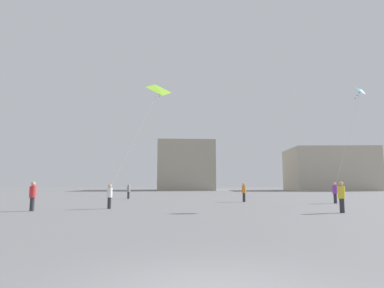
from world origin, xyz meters
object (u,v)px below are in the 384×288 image
object	(u,v)px
person_in_grey	(129,191)
person_in_purple	(335,192)
person_in_white	(110,195)
person_in_red	(33,195)
person_in_orange	(244,191)
building_left_hall	(185,166)
person_in_yellow	(341,196)
building_centre_hall	(329,169)
kite_lime_delta	(159,91)
kite_cyan_diamond	(360,91)

from	to	relation	value
person_in_grey	person_in_purple	world-z (taller)	person_in_purple
person_in_white	person_in_red	xyz separation A→B (m)	(-4.35, -1.80, 0.08)
person_in_white	person_in_orange	world-z (taller)	person_in_orange
person_in_white	building_left_hall	bearing A→B (deg)	114.31
person_in_white	person_in_red	size ratio (longest dim) A/B	0.92
person_in_yellow	person_in_red	bearing A→B (deg)	-67.95
building_left_hall	building_centre_hall	size ratio (longest dim) A/B	0.89
person_in_orange	person_in_yellow	bearing A→B (deg)	-39.19
person_in_red	person_in_purple	size ratio (longest dim) A/B	1.01
person_in_red	building_centre_hall	world-z (taller)	building_centre_hall
person_in_red	kite_lime_delta	distance (m)	11.79
person_in_white	building_left_hall	xyz separation A→B (m)	(4.63, 63.33, 5.25)
person_in_yellow	person_in_purple	world-z (taller)	person_in_yellow
person_in_grey	kite_cyan_diamond	xyz separation A→B (m)	(19.67, -13.04, 7.71)
person_in_white	building_centre_hall	xyz separation A→B (m)	(40.63, 59.14, 4.30)
person_in_grey	person_in_red	distance (m)	16.52
person_in_grey	person_in_purple	size ratio (longest dim) A/B	0.93
person_in_orange	kite_lime_delta	xyz separation A→B (m)	(-7.53, -5.35, 8.05)
person_in_orange	person_in_white	bearing A→B (deg)	-109.90
person_in_purple	kite_cyan_diamond	world-z (taller)	kite_cyan_diamond
kite_cyan_diamond	building_left_hall	bearing A→B (deg)	102.49
person_in_white	person_in_yellow	world-z (taller)	person_in_yellow
kite_cyan_diamond	person_in_yellow	bearing A→B (deg)	-130.93
person_in_red	kite_cyan_diamond	bearing A→B (deg)	103.32
person_in_white	person_in_yellow	size ratio (longest dim) A/B	0.91
kite_lime_delta	building_centre_hall	distance (m)	67.91
person_in_white	building_left_hall	world-z (taller)	building_left_hall
person_in_grey	person_in_yellow	xyz separation A→B (m)	(15.60, -17.73, 0.08)
person_in_white	person_in_grey	world-z (taller)	person_in_grey
person_in_orange	building_centre_hall	xyz separation A→B (m)	(30.11, 51.04, 4.25)
person_in_purple	person_in_white	bearing A→B (deg)	126.55
person_in_yellow	person_in_purple	size ratio (longest dim) A/B	1.01
person_in_white	building_left_hall	size ratio (longest dim) A/B	0.09
kite_cyan_diamond	person_in_grey	bearing A→B (deg)	146.45
person_in_red	building_centre_hall	size ratio (longest dim) A/B	0.09
building_centre_hall	person_in_grey	bearing A→B (deg)	-133.19
kite_lime_delta	person_in_white	bearing A→B (deg)	-137.46
person_in_white	kite_cyan_diamond	size ratio (longest dim) A/B	0.21
person_in_grey	building_centre_hall	xyz separation A→B (m)	(41.96, 44.70, 4.30)
kite_cyan_diamond	person_in_white	bearing A→B (deg)	-175.64
person_in_yellow	building_left_hall	bearing A→B (deg)	-145.15
person_in_red	person_in_purple	xyz separation A→B (m)	(22.32, 7.55, -0.01)
person_in_white	kite_cyan_diamond	xyz separation A→B (m)	(18.35, 1.40, 7.72)
person_in_orange	person_in_red	bearing A→B (deg)	-113.82
person_in_red	kite_lime_delta	xyz separation A→B (m)	(7.34, 4.55, 8.02)
person_in_purple	kite_lime_delta	world-z (taller)	kite_lime_delta
kite_lime_delta	building_centre_hall	world-z (taller)	building_centre_hall
person_in_purple	person_in_grey	bearing A→B (deg)	84.56
person_in_grey	person_in_red	bearing A→B (deg)	154.29
person_in_purple	kite_lime_delta	distance (m)	17.26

